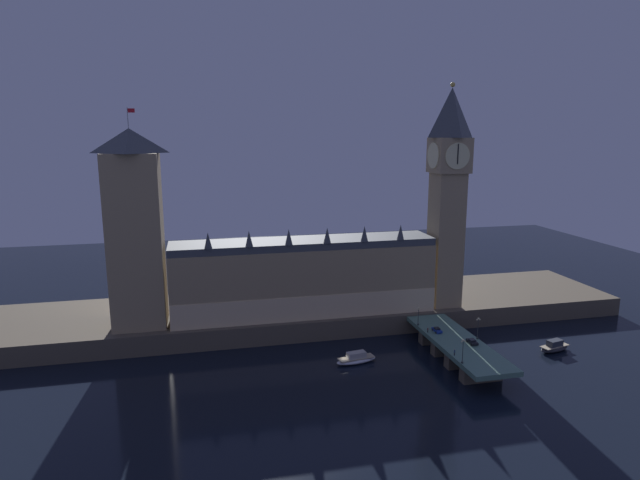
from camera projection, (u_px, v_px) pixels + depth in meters
ground_plane at (345, 363)px, 156.13m from camera, size 400.00×400.00×0.00m
embankment at (316, 310)px, 192.76m from camera, size 220.00×42.00×6.51m
parliament_hall at (304, 277)px, 178.43m from camera, size 86.94×16.78×30.09m
clock_tower at (448, 191)px, 181.54m from camera, size 11.99×12.10×75.93m
victoria_tower at (135, 229)px, 164.08m from camera, size 16.28×16.28×67.03m
bridge at (457, 347)px, 157.80m from camera, size 13.41×46.00×6.05m
car_northbound_lead at (437, 330)px, 164.26m from camera, size 1.96×4.04×1.33m
car_southbound_lead at (472, 342)px, 155.05m from camera, size 2.09×4.08×1.34m
pedestrian_near_rail at (455, 352)px, 146.85m from camera, size 0.38×0.38×1.81m
pedestrian_far_rail at (428, 330)px, 163.74m from camera, size 0.38×0.38×1.64m
street_lamp_near at (463, 348)px, 141.11m from camera, size 1.34×0.60×6.83m
street_lamp_mid at (478, 326)px, 157.96m from camera, size 1.34×0.60×6.65m
street_lamp_far at (418, 314)px, 169.34m from camera, size 1.34×0.60×6.05m
boat_upstream at (356, 359)px, 156.25m from camera, size 12.78×5.77×3.37m
boat_downstream at (554, 347)px, 164.73m from camera, size 11.26×6.37×3.60m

